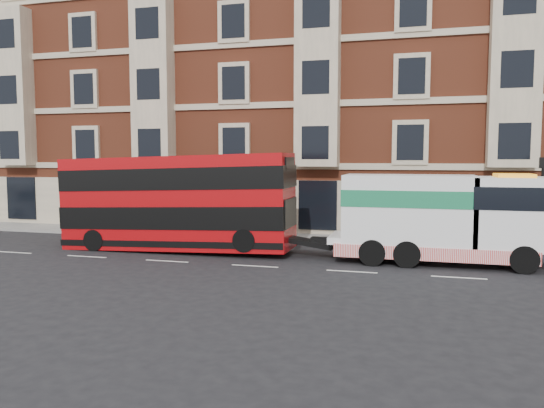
% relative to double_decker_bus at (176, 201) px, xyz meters
% --- Properties ---
extents(ground, '(120.00, 120.00, 0.00)m').
position_rel_double_decker_bus_xyz_m(ground, '(4.73, -2.54, -2.41)').
color(ground, black).
rests_on(ground, ground).
extents(sidewalk, '(90.00, 3.00, 0.15)m').
position_rel_double_decker_bus_xyz_m(sidewalk, '(4.73, 4.96, -2.34)').
color(sidewalk, slate).
rests_on(sidewalk, ground).
extents(victorian_terrace, '(45.00, 12.00, 20.40)m').
position_rel_double_decker_bus_xyz_m(victorian_terrace, '(5.23, 12.46, 7.65)').
color(victorian_terrace, brown).
rests_on(victorian_terrace, ground).
extents(lamp_post_west, '(0.35, 0.15, 4.35)m').
position_rel_double_decker_bus_xyz_m(lamp_post_west, '(-1.27, 3.66, 0.26)').
color(lamp_post_west, black).
rests_on(lamp_post_west, sidewalk).
extents(lamp_post_east, '(0.35, 0.15, 4.35)m').
position_rel_double_decker_bus_xyz_m(lamp_post_east, '(16.73, 3.66, 0.26)').
color(lamp_post_east, black).
rests_on(lamp_post_east, sidewalk).
extents(double_decker_bus, '(11.25, 2.58, 4.55)m').
position_rel_double_decker_bus_xyz_m(double_decker_bus, '(0.00, 0.00, 0.00)').
color(double_decker_bus, '#A2090C').
rests_on(double_decker_bus, ground).
extents(tow_truck, '(9.00, 2.66, 3.75)m').
position_rel_double_decker_bus_xyz_m(tow_truck, '(12.06, 0.00, -0.42)').
color(tow_truck, white).
rests_on(tow_truck, ground).
extents(pedestrian, '(0.71, 0.56, 1.73)m').
position_rel_double_decker_bus_xyz_m(pedestrian, '(-2.96, 5.44, -1.40)').
color(pedestrian, '#181931').
rests_on(pedestrian, sidewalk).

